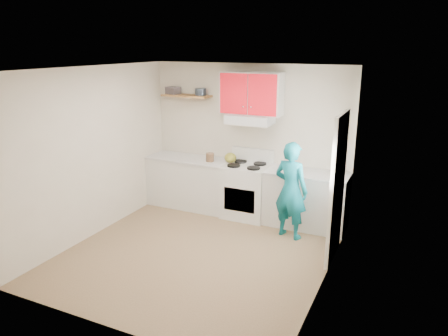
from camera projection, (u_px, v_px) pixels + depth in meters
The scene contains 21 objects.
floor at pixel (199, 253), 6.19m from camera, with size 3.80×3.80×0.00m, color brown.
ceiling at pixel (195, 69), 5.47m from camera, with size 3.60×3.80×0.04m, color white.
back_wall at pixel (249, 139), 7.48m from camera, with size 3.60×0.04×2.60m, color beige.
front_wall at pixel (104, 214), 4.18m from camera, with size 3.60×0.04×2.60m, color beige.
left_wall at pixel (94, 153), 6.56m from camera, with size 0.04×3.80×2.60m, color beige.
right_wall at pixel (330, 184), 5.10m from camera, with size 0.04×3.80×2.60m, color beige.
door at pixel (337, 188), 5.79m from camera, with size 0.05×0.85×2.05m, color white.
door_glass at pixel (338, 158), 5.68m from camera, with size 0.01×0.55×0.95m, color white.
counter_left at pixel (190, 183), 7.88m from camera, with size 1.52×0.60×0.90m, color silver.
counter_right at pixel (306, 200), 6.99m from camera, with size 1.32×0.60×0.90m, color silver.
stove at pixel (246, 191), 7.39m from camera, with size 0.76×0.65×0.92m, color white.
range_hood at pixel (250, 119), 7.14m from camera, with size 0.76×0.44×0.15m, color silver.
upper_cabinets at pixel (252, 93), 7.07m from camera, with size 1.02×0.33×0.70m, color red.
shelf at pixel (187, 96), 7.62m from camera, with size 0.90×0.30×0.04m, color brown.
books at pixel (173, 90), 7.71m from camera, with size 0.24×0.17×0.13m, color #40383C.
tin at pixel (201, 92), 7.52m from camera, with size 0.20×0.20×0.12m, color #333D4C.
kettle at pixel (230, 158), 7.41m from camera, with size 0.21×0.21×0.18m, color olive.
crock at pixel (210, 158), 7.50m from camera, with size 0.14×0.14×0.17m, color #513723.
cutting_board at pixel (282, 171), 6.99m from camera, with size 0.28×0.21×0.02m, color olive.
silicone_mat at pixel (325, 177), 6.71m from camera, with size 0.28×0.23×0.01m, color #AF111D.
person at pixel (291, 190), 6.52m from camera, with size 0.55×0.36×1.52m, color #0C6573.
Camera 1 is at (2.71, -4.92, 2.90)m, focal length 34.32 mm.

